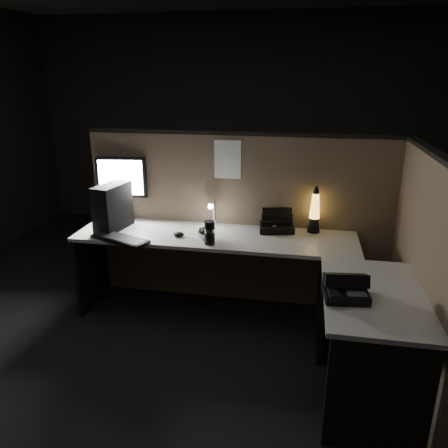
% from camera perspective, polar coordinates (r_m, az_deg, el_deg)
% --- Properties ---
extents(floor, '(6.00, 6.00, 0.00)m').
position_cam_1_polar(floor, '(3.38, -0.66, -16.89)').
color(floor, black).
rests_on(floor, ground).
extents(room_shell, '(6.00, 6.00, 6.00)m').
position_cam_1_polar(room_shell, '(2.76, -0.79, 11.50)').
color(room_shell, silver).
rests_on(room_shell, ground).
extents(partition_back, '(2.66, 0.06, 1.50)m').
position_cam_1_polar(partition_back, '(3.85, 2.02, 0.39)').
color(partition_back, brown).
rests_on(partition_back, ground).
extents(partition_right, '(0.06, 1.66, 1.50)m').
position_cam_1_polar(partition_right, '(3.14, 24.35, -5.86)').
color(partition_right, brown).
rests_on(partition_right, ground).
extents(desk, '(2.60, 1.60, 0.73)m').
position_cam_1_polar(desk, '(3.27, 3.28, -6.36)').
color(desk, '#B7B5AD').
rests_on(desk, ground).
extents(pc_tower, '(0.23, 0.39, 0.39)m').
position_cam_1_polar(pc_tower, '(3.78, -14.33, 2.17)').
color(pc_tower, black).
rests_on(pc_tower, desk).
extents(monitor, '(0.44, 0.19, 0.57)m').
position_cam_1_polar(monitor, '(3.98, -13.21, 5.32)').
color(monitor, black).
rests_on(monitor, desk).
extents(keyboard, '(0.52, 0.32, 0.02)m').
position_cam_1_polar(keyboard, '(3.56, -13.42, -1.91)').
color(keyboard, black).
rests_on(keyboard, desk).
extents(mouse, '(0.11, 0.08, 0.04)m').
position_cam_1_polar(mouse, '(3.56, -5.97, -1.33)').
color(mouse, black).
rests_on(mouse, desk).
extents(clip_lamp, '(0.04, 0.17, 0.22)m').
position_cam_1_polar(clip_lamp, '(3.73, -1.55, 1.55)').
color(clip_lamp, silver).
rests_on(clip_lamp, desk).
extents(organizer, '(0.31, 0.29, 0.20)m').
position_cam_1_polar(organizer, '(3.70, 6.91, -0.13)').
color(organizer, black).
rests_on(organizer, desk).
extents(lava_lamp, '(0.10, 0.10, 0.39)m').
position_cam_1_polar(lava_lamp, '(3.67, 11.74, 1.36)').
color(lava_lamp, black).
rests_on(lava_lamp, desk).
extents(travel_mug, '(0.08, 0.08, 0.19)m').
position_cam_1_polar(travel_mug, '(3.35, -1.89, -1.16)').
color(travel_mug, black).
rests_on(travel_mug, desk).
extents(steel_mug, '(0.12, 0.12, 0.09)m').
position_cam_1_polar(steel_mug, '(3.48, -2.60, -1.31)').
color(steel_mug, '#B2B3B9').
rests_on(steel_mug, desk).
extents(figurine, '(0.05, 0.05, 0.05)m').
position_cam_1_polar(figurine, '(3.66, 6.54, -0.38)').
color(figurine, yellow).
rests_on(figurine, desk).
extents(pinned_paper, '(0.23, 0.00, 0.32)m').
position_cam_1_polar(pinned_paper, '(3.70, 0.47, 8.41)').
color(pinned_paper, white).
rests_on(pinned_paper, partition_back).
extents(desk_phone, '(0.27, 0.28, 0.15)m').
position_cam_1_polar(desk_phone, '(2.69, 15.51, -8.03)').
color(desk_phone, black).
rests_on(desk_phone, desk).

